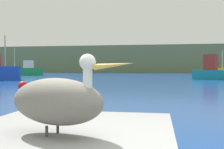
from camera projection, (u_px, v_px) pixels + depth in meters
hillside_backdrop at (158, 60)px, 74.03m from camera, size 140.00×13.62×7.16m
pelican at (57, 101)px, 2.77m from camera, size 1.44×0.81×0.84m
fishing_boat_teal at (215, 72)px, 29.38m from camera, size 5.10×3.64×5.17m
fishing_boat_green at (26, 70)px, 45.11m from camera, size 5.91×3.42×4.67m
mooring_buoy at (23, 86)px, 15.19m from camera, size 0.53×0.53×0.53m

